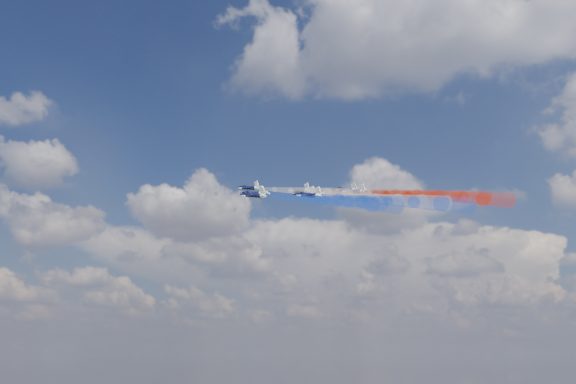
% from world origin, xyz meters
% --- Properties ---
extents(jet_lead, '(13.31, 12.27, 6.95)m').
position_xyz_m(jet_lead, '(2.96, -1.63, 167.43)').
color(jet_lead, black).
extents(trail_lead, '(37.60, 20.20, 13.16)m').
position_xyz_m(trail_lead, '(24.90, -11.54, 161.87)').
color(trail_lead, white).
extents(jet_inner_left, '(13.31, 12.27, 6.95)m').
position_xyz_m(jet_inner_left, '(9.33, -12.73, 162.46)').
color(jet_inner_left, black).
extents(trail_inner_left, '(37.60, 20.20, 13.16)m').
position_xyz_m(trail_inner_left, '(31.28, -22.64, 156.90)').
color(trail_inner_left, blue).
extents(jet_inner_right, '(13.31, 12.27, 6.95)m').
position_xyz_m(jet_inner_right, '(17.28, 1.28, 166.05)').
color(jet_inner_right, black).
extents(trail_inner_right, '(37.60, 20.20, 13.16)m').
position_xyz_m(trail_inner_right, '(39.23, -8.63, 160.49)').
color(trail_inner_right, red).
extents(jet_outer_left, '(13.31, 12.27, 6.95)m').
position_xyz_m(jet_outer_left, '(15.00, -24.51, 158.73)').
color(jet_outer_left, black).
extents(trail_outer_left, '(37.60, 20.20, 13.16)m').
position_xyz_m(trail_outer_left, '(36.95, -34.42, 153.17)').
color(trail_outer_left, blue).
extents(jet_center_third, '(13.31, 12.27, 6.95)m').
position_xyz_m(jet_center_third, '(22.58, -9.20, 162.02)').
color(jet_center_third, black).
extents(trail_center_third, '(37.60, 20.20, 13.16)m').
position_xyz_m(trail_center_third, '(44.52, -19.11, 156.46)').
color(trail_center_third, white).
extents(jet_outer_right, '(13.31, 12.27, 6.95)m').
position_xyz_m(jet_outer_right, '(30.22, 4.11, 165.63)').
color(jet_outer_right, black).
extents(trail_outer_right, '(37.60, 20.20, 13.16)m').
position_xyz_m(trail_outer_right, '(52.16, -5.80, 160.07)').
color(trail_outer_right, red).
extents(jet_rear_left, '(13.31, 12.27, 6.95)m').
position_xyz_m(jet_rear_left, '(28.44, -21.96, 158.12)').
color(jet_rear_left, black).
extents(trail_rear_left, '(37.60, 20.20, 13.16)m').
position_xyz_m(trail_rear_left, '(50.39, -31.87, 152.56)').
color(trail_rear_left, blue).
extents(jet_rear_right, '(13.31, 12.27, 6.95)m').
position_xyz_m(jet_rear_right, '(35.45, -6.96, 162.02)').
color(jet_rear_right, black).
extents(trail_rear_right, '(37.60, 20.20, 13.16)m').
position_xyz_m(trail_rear_right, '(57.39, -16.87, 156.46)').
color(trail_rear_right, red).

